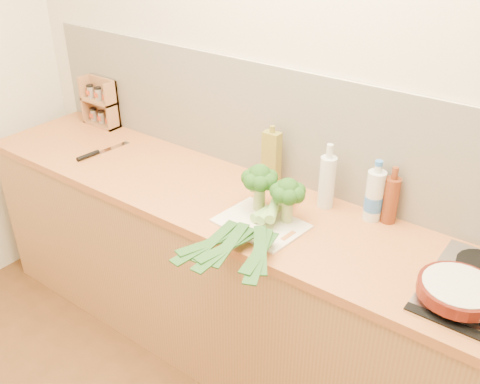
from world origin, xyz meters
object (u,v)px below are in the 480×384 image
(chefs_knife, at_px, (94,154))
(spice_rack, at_px, (102,105))
(chopping_board, at_px, (261,224))
(skillet, at_px, (459,290))

(chefs_knife, xyz_separation_m, spice_rack, (-0.29, 0.31, 0.11))
(chopping_board, height_order, skillet, skillet)
(spice_rack, bearing_deg, chopping_board, -14.09)
(skillet, bearing_deg, chopping_board, 160.76)
(skillet, height_order, spice_rack, spice_rack)
(chopping_board, xyz_separation_m, skillet, (0.80, -0.01, 0.06))
(chefs_knife, distance_m, skillet, 1.87)
(skillet, xyz_separation_m, spice_rack, (-2.16, 0.35, 0.06))
(spice_rack, bearing_deg, chefs_knife, -47.57)
(chopping_board, distance_m, chefs_knife, 1.07)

